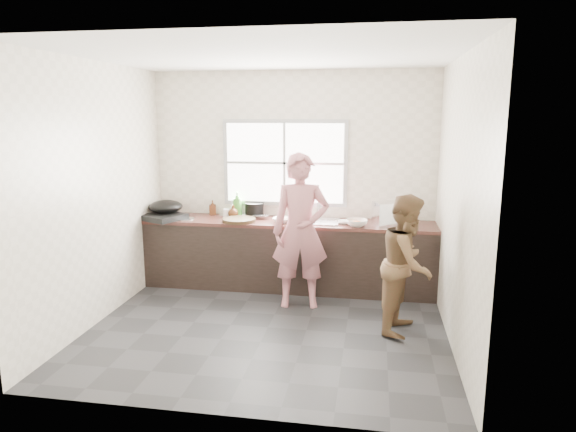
% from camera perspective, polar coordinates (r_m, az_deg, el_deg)
% --- Properties ---
extents(floor, '(3.60, 3.20, 0.01)m').
position_cam_1_polar(floor, '(5.42, -2.23, -12.31)').
color(floor, '#262628').
rests_on(floor, ground).
extents(ceiling, '(3.60, 3.20, 0.01)m').
position_cam_1_polar(ceiling, '(5.00, -2.48, 17.47)').
color(ceiling, silver).
rests_on(ceiling, wall_back).
extents(wall_back, '(3.60, 0.01, 2.70)m').
position_cam_1_polar(wall_back, '(6.60, 0.52, 4.18)').
color(wall_back, beige).
rests_on(wall_back, ground).
extents(wall_left, '(0.01, 3.20, 2.70)m').
position_cam_1_polar(wall_left, '(5.69, -20.46, 2.32)').
color(wall_left, silver).
rests_on(wall_left, ground).
extents(wall_right, '(0.01, 3.20, 2.70)m').
position_cam_1_polar(wall_right, '(4.99, 18.38, 1.30)').
color(wall_right, beige).
rests_on(wall_right, ground).
extents(wall_front, '(3.60, 0.01, 2.70)m').
position_cam_1_polar(wall_front, '(3.51, -7.75, -2.24)').
color(wall_front, beige).
rests_on(wall_front, ground).
extents(cabinet, '(3.60, 0.62, 0.82)m').
position_cam_1_polar(cabinet, '(6.48, 0.07, -4.43)').
color(cabinet, black).
rests_on(cabinet, floor).
extents(countertop, '(3.60, 0.64, 0.04)m').
position_cam_1_polar(countertop, '(6.38, 0.07, -0.71)').
color(countertop, '#3C1E18').
rests_on(countertop, cabinet).
extents(sink, '(0.55, 0.45, 0.02)m').
position_cam_1_polar(sink, '(6.33, 3.20, -0.60)').
color(sink, silver).
rests_on(sink, countertop).
extents(faucet, '(0.02, 0.02, 0.30)m').
position_cam_1_polar(faucet, '(6.49, 3.41, 1.01)').
color(faucet, silver).
rests_on(faucet, countertop).
extents(window_frame, '(1.60, 0.05, 1.10)m').
position_cam_1_polar(window_frame, '(6.58, -0.36, 5.91)').
color(window_frame, '#9EA0A5').
rests_on(window_frame, wall_back).
extents(window_glazing, '(1.50, 0.01, 1.00)m').
position_cam_1_polar(window_glazing, '(6.56, -0.40, 5.89)').
color(window_glazing, white).
rests_on(window_glazing, window_frame).
extents(woman, '(0.65, 0.48, 1.64)m').
position_cam_1_polar(woman, '(5.77, 1.41, -2.22)').
color(woman, '#B96F77').
rests_on(woman, floor).
extents(person_side, '(0.69, 0.80, 1.40)m').
position_cam_1_polar(person_side, '(5.26, 13.11, -5.20)').
color(person_side, brown).
rests_on(person_side, floor).
extents(cutting_board, '(0.44, 0.44, 0.04)m').
position_cam_1_polar(cutting_board, '(6.35, -5.46, -0.44)').
color(cutting_board, black).
rests_on(cutting_board, countertop).
extents(cleaver, '(0.21, 0.12, 0.01)m').
position_cam_1_polar(cleaver, '(6.49, -3.05, 0.05)').
color(cleaver, silver).
rests_on(cleaver, cutting_board).
extents(bowl_mince, '(0.28, 0.28, 0.06)m').
position_cam_1_polar(bowl_mince, '(6.28, -0.60, -0.44)').
color(bowl_mince, silver).
rests_on(bowl_mince, countertop).
extents(bowl_crabs, '(0.27, 0.27, 0.06)m').
position_cam_1_polar(bowl_crabs, '(6.12, 7.64, -0.83)').
color(bowl_crabs, silver).
rests_on(bowl_crabs, countertop).
extents(bowl_held, '(0.22, 0.22, 0.06)m').
position_cam_1_polar(bowl_held, '(6.22, 6.21, -0.63)').
color(bowl_held, white).
rests_on(bowl_held, countertop).
extents(black_pot, '(0.27, 0.27, 0.17)m').
position_cam_1_polar(black_pot, '(6.67, -3.77, 0.73)').
color(black_pot, black).
rests_on(black_pot, countertop).
extents(plate_food, '(0.28, 0.28, 0.02)m').
position_cam_1_polar(plate_food, '(6.68, -5.55, 0.04)').
color(plate_food, white).
rests_on(plate_food, countertop).
extents(bottle_green, '(0.14, 0.14, 0.33)m').
position_cam_1_polar(bottle_green, '(6.66, -5.66, 1.35)').
color(bottle_green, '#3C882C').
rests_on(bottle_green, countertop).
extents(bottle_brown_tall, '(0.10, 0.10, 0.18)m').
position_cam_1_polar(bottle_brown_tall, '(6.82, -8.37, 0.88)').
color(bottle_brown_tall, '#4D2713').
rests_on(bottle_brown_tall, countertop).
extents(bottle_brown_short, '(0.15, 0.15, 0.15)m').
position_cam_1_polar(bottle_brown_short, '(6.59, -6.11, 0.47)').
color(bottle_brown_short, '#462611').
rests_on(bottle_brown_short, countertop).
extents(glass_jar, '(0.10, 0.10, 0.11)m').
position_cam_1_polar(glass_jar, '(6.62, -6.90, 0.31)').
color(glass_jar, silver).
rests_on(glass_jar, countertop).
extents(burner, '(0.60, 0.60, 0.07)m').
position_cam_1_polar(burner, '(6.63, -13.66, -0.09)').
color(burner, black).
rests_on(burner, countertop).
extents(wok, '(0.53, 0.53, 0.16)m').
position_cam_1_polar(wok, '(6.74, -13.44, 1.02)').
color(wok, black).
rests_on(wok, burner).
extents(dish_rack, '(0.44, 0.38, 0.28)m').
position_cam_1_polar(dish_rack, '(6.22, 11.28, 0.25)').
color(dish_rack, silver).
rests_on(dish_rack, countertop).
extents(pot_lid_left, '(0.26, 0.26, 0.01)m').
position_cam_1_polar(pot_lid_left, '(6.59, -11.31, -0.31)').
color(pot_lid_left, silver).
rests_on(pot_lid_left, countertop).
extents(pot_lid_right, '(0.33, 0.33, 0.01)m').
position_cam_1_polar(pot_lid_right, '(6.77, -6.43, 0.15)').
color(pot_lid_right, silver).
rests_on(pot_lid_right, countertop).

